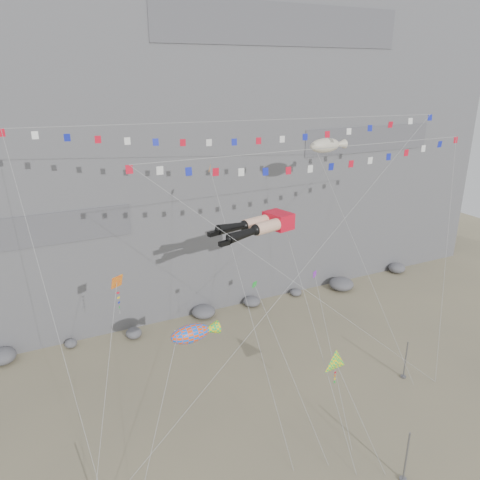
% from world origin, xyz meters
% --- Properties ---
extents(ground, '(120.00, 120.00, 0.00)m').
position_xyz_m(ground, '(0.00, 0.00, 0.00)').
color(ground, gray).
rests_on(ground, ground).
extents(cliff, '(80.00, 28.00, 50.00)m').
position_xyz_m(cliff, '(0.00, 32.00, 25.00)').
color(cliff, slate).
rests_on(cliff, ground).
extents(talus_boulders, '(60.00, 3.00, 1.20)m').
position_xyz_m(talus_boulders, '(0.00, 17.00, 0.60)').
color(talus_boulders, '#5A5A5F').
rests_on(talus_boulders, ground).
extents(anchor_pole_center, '(0.12, 0.12, 3.91)m').
position_xyz_m(anchor_pole_center, '(3.76, -9.31, 1.95)').
color(anchor_pole_center, slate).
rests_on(anchor_pole_center, ground).
extents(anchor_pole_right, '(0.12, 0.12, 3.61)m').
position_xyz_m(anchor_pole_right, '(11.91, -0.92, 1.81)').
color(anchor_pole_right, slate).
rests_on(anchor_pole_right, ground).
extents(legs_kite, '(7.83, 15.28, 19.63)m').
position_xyz_m(legs_kite, '(0.80, 5.71, 13.82)').
color(legs_kite, red).
rests_on(legs_kite, ground).
extents(flag_banner_upper, '(35.83, 13.99, 29.14)m').
position_xyz_m(flag_banner_upper, '(1.02, 8.64, 21.81)').
color(flag_banner_upper, red).
rests_on(flag_banner_upper, ground).
extents(flag_banner_lower, '(29.16, 6.15, 23.00)m').
position_xyz_m(flag_banner_lower, '(4.54, 2.99, 20.12)').
color(flag_banner_lower, red).
rests_on(flag_banner_lower, ground).
extents(harlequin_kite, '(5.31, 9.41, 14.92)m').
position_xyz_m(harlequin_kite, '(-11.12, 4.62, 11.61)').
color(harlequin_kite, red).
rests_on(harlequin_kite, ground).
extents(fish_windsock, '(8.24, 7.12, 12.03)m').
position_xyz_m(fish_windsock, '(-7.02, 1.25, 8.21)').
color(fish_windsock, '#F94A0C').
rests_on(fish_windsock, ground).
extents(delta_kite, '(2.22, 5.90, 7.80)m').
position_xyz_m(delta_kite, '(2.62, -2.98, 5.51)').
color(delta_kite, yellow).
rests_on(delta_kite, ground).
extents(blimp_windsock, '(4.34, 13.10, 22.71)m').
position_xyz_m(blimp_windsock, '(9.91, 10.02, 19.06)').
color(blimp_windsock, beige).
rests_on(blimp_windsock, ground).
extents(small_kite_a, '(1.16, 15.82, 23.51)m').
position_xyz_m(small_kite_a, '(-1.87, 9.34, 17.64)').
color(small_kite_a, orange).
rests_on(small_kite_a, ground).
extents(small_kite_b, '(3.30, 10.09, 13.63)m').
position_xyz_m(small_kite_b, '(4.94, 3.49, 9.41)').
color(small_kite_b, purple).
rests_on(small_kite_b, ground).
extents(small_kite_c, '(1.88, 9.35, 13.55)m').
position_xyz_m(small_kite_c, '(-1.24, 2.41, 10.09)').
color(small_kite_c, green).
rests_on(small_kite_c, ground).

